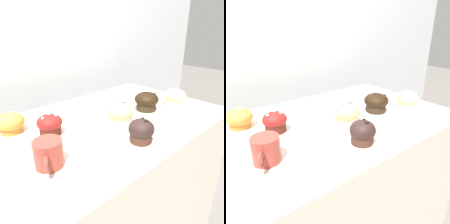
% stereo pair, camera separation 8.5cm
% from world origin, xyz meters
% --- Properties ---
extents(wall_back, '(3.20, 0.10, 1.80)m').
position_xyz_m(wall_back, '(0.00, 0.60, 0.90)').
color(wall_back, silver).
rests_on(wall_back, ground).
extents(display_counter, '(1.00, 0.64, 0.89)m').
position_xyz_m(display_counter, '(0.00, 0.00, 0.45)').
color(display_counter, silver).
rests_on(display_counter, ground).
extents(muffin_front_center, '(0.09, 0.09, 0.08)m').
position_xyz_m(muffin_front_center, '(-0.23, 0.05, 0.93)').
color(muffin_front_center, '#501E15').
rests_on(muffin_front_center, display_counter).
extents(muffin_back_left, '(0.11, 0.11, 0.08)m').
position_xyz_m(muffin_back_left, '(0.03, -0.05, 0.93)').
color(muffin_back_left, silver).
rests_on(muffin_back_left, display_counter).
extents(muffin_back_right, '(0.09, 0.09, 0.08)m').
position_xyz_m(muffin_back_right, '(-0.04, -0.21, 0.93)').
color(muffin_back_right, '#44271E').
rests_on(muffin_back_right, display_counter).
extents(muffin_front_left, '(0.10, 0.10, 0.08)m').
position_xyz_m(muffin_front_left, '(0.34, -0.10, 0.93)').
color(muffin_front_left, white).
rests_on(muffin_front_left, display_counter).
extents(muffin_front_right, '(0.11, 0.11, 0.09)m').
position_xyz_m(muffin_front_right, '(0.20, -0.04, 0.94)').
color(muffin_front_right, '#2F2417').
rests_on(muffin_front_right, display_counter).
extents(muffin_back_center, '(0.10, 0.10, 0.07)m').
position_xyz_m(muffin_back_center, '(-0.32, 0.16, 0.93)').
color(muffin_back_center, '#C37B32').
rests_on(muffin_back_center, display_counter).
extents(coffee_cup, '(0.09, 0.11, 0.08)m').
position_xyz_m(coffee_cup, '(-0.33, -0.11, 0.93)').
color(coffee_cup, '#99382D').
rests_on(coffee_cup, display_counter).
extents(price_card, '(0.05, 0.04, 0.06)m').
position_xyz_m(price_card, '(-0.05, 0.04, 0.93)').
color(price_card, white).
rests_on(price_card, display_counter).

